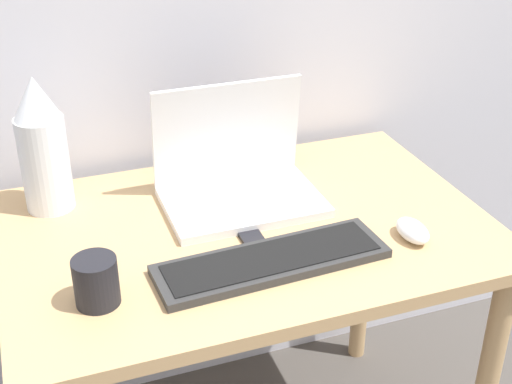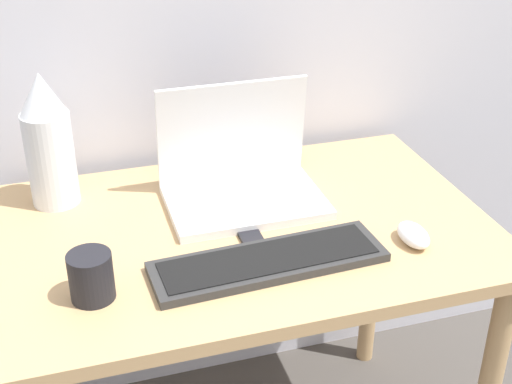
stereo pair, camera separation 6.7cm
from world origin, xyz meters
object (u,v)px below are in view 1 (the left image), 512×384
object	(u,v)px
keyboard	(272,261)
mug	(96,281)
mouse	(412,231)
mp3_player	(253,240)
vase	(42,146)
laptop	(237,177)

from	to	relation	value
keyboard	mug	distance (m)	0.34
keyboard	mug	size ratio (longest dim) A/B	5.09
mug	mouse	bearing A→B (deg)	-0.34
mp3_player	vase	bearing A→B (deg)	142.09
laptop	keyboard	distance (m)	0.29
mp3_player	mug	bearing A→B (deg)	-163.89
vase	mp3_player	bearing A→B (deg)	-37.91
mug	laptop	bearing A→B (deg)	38.16
keyboard	mouse	xyz separation A→B (m)	(0.31, -0.01, 0.01)
mp3_player	keyboard	bearing A→B (deg)	-86.33
vase	mug	size ratio (longest dim) A/B	3.31
mouse	mug	xyz separation A→B (m)	(-0.65, 0.00, 0.03)
mouse	mp3_player	distance (m)	0.33
vase	mp3_player	distance (m)	0.50
vase	mug	world-z (taller)	vase
mp3_player	mug	distance (m)	0.35
laptop	mug	bearing A→B (deg)	-141.84
laptop	mug	world-z (taller)	laptop
vase	mp3_player	size ratio (longest dim) A/B	4.86
mouse	mug	world-z (taller)	mug
laptop	vase	xyz separation A→B (m)	(-0.41, 0.11, 0.10)
mug	keyboard	bearing A→B (deg)	0.63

